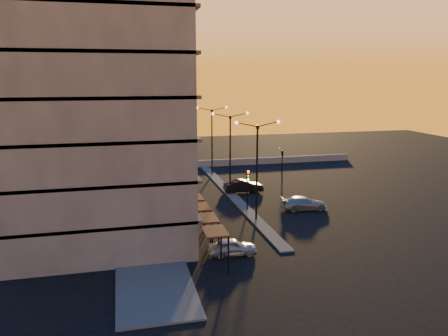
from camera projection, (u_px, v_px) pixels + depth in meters
ground at (256, 220)px, 41.51m from camera, size 120.00×120.00×0.00m
sidewalk_west at (142, 215)px, 42.89m from camera, size 5.00×40.00×0.12m
median at (230, 193)px, 51.01m from camera, size 1.20×36.00×0.12m
parapet at (217, 163)px, 66.61m from camera, size 44.00×0.50×1.00m
building at (96, 95)px, 35.88m from camera, size 14.35×17.08×25.00m
streetlamp_near at (257, 163)px, 40.37m from camera, size 4.32×0.32×9.51m
streetlamp_mid at (230, 146)px, 49.88m from camera, size 4.32×0.32×9.51m
streetlamp_far at (212, 135)px, 59.40m from camera, size 4.32×0.32×9.51m
traffic_light_main at (248, 184)px, 43.65m from camera, size 0.28×0.44×4.25m
signal_east_a at (282, 167)px, 56.28m from camera, size 0.13×0.16×3.60m
signal_east_b at (282, 153)px, 60.19m from camera, size 0.42×1.99×3.60m
car_hatchback at (232, 247)px, 33.35m from camera, size 3.83×1.76×1.27m
car_sedan at (243, 186)px, 51.44m from camera, size 4.65×1.72×1.52m
car_wagon at (304, 203)px, 44.66m from camera, size 4.90×2.44×1.37m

